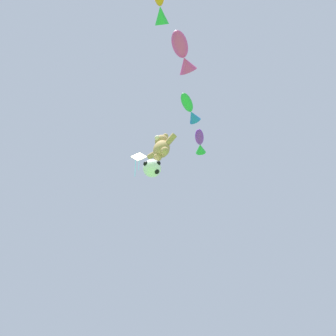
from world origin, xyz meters
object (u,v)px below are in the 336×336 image
Objects in this scene: fish_kite_emerald at (190,110)px; diamond_kite at (139,158)px; soccer_ball_kite at (152,168)px; teddy_bear_kite at (162,147)px; fish_kite_tangerine at (160,2)px; fish_kite_violet at (200,143)px; fish_kite_magenta at (183,55)px.

diamond_kite reaches higher than fish_kite_emerald.
teddy_bear_kite is at bearing 11.73° from soccer_ball_kite.
fish_kite_tangerine is at bearing -42.66° from soccer_ball_kite.
teddy_bear_kite is 1.29× the size of fish_kite_violet.
fish_kite_tangerine reaches higher than teddy_bear_kite.
fish_kite_tangerine is at bearing -74.28° from fish_kite_magenta.
fish_kite_tangerine is 0.64× the size of diamond_kite.
fish_kite_magenta is 2.49m from fish_kite_tangerine.
fish_kite_violet is 2.36m from fish_kite_emerald.
soccer_ball_kite is 0.53× the size of fish_kite_tangerine.
diamond_kite is (-2.74, 0.81, 5.16)m from soccer_ball_kite.
fish_kite_tangerine reaches higher than soccer_ball_kite.
fish_kite_emerald is at bearing 124.34° from fish_kite_magenta.
teddy_bear_kite is 0.72× the size of diamond_kite.
diamond_kite is (-4.51, -1.26, 1.91)m from fish_kite_violet.
diamond_kite reaches higher than fish_kite_magenta.
diamond_kite is (-3.21, 0.71, 3.40)m from teddy_bear_kite.
fish_kite_violet reaches higher than fish_kite_emerald.
fish_kite_emerald is 0.62× the size of diamond_kite.
soccer_ball_kite is at bearing -130.70° from fish_kite_violet.
soccer_ball_kite is 0.34× the size of diamond_kite.
fish_kite_violet is at bearing 15.56° from diamond_kite.
diamond_kite is (-6.98, 3.03, 1.58)m from fish_kite_magenta.
teddy_bear_kite is 0.98× the size of fish_kite_magenta.
fish_kite_magenta is (3.77, -2.32, 1.82)m from teddy_bear_kite.
soccer_ball_kite is at bearing 179.07° from fish_kite_emerald.
fish_kite_magenta reaches higher than teddy_bear_kite.
soccer_ball_kite is at bearing 137.34° from fish_kite_tangerine.
diamond_kite is at bearing 145.12° from fish_kite_tangerine.
fish_kite_tangerine is at bearing -46.20° from teddy_bear_kite.
teddy_bear_kite is 2.54m from fish_kite_emerald.
soccer_ball_kite is 3.97m from fish_kite_emerald.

